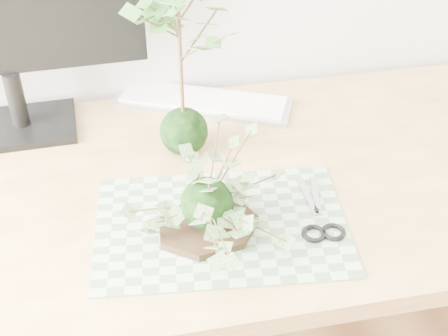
{
  "coord_description": "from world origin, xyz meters",
  "views": [
    {
      "loc": [
        -0.17,
        0.29,
        1.51
      ],
      "look_at": [
        0.0,
        1.14,
        0.84
      ],
      "focal_mm": 50.0,
      "sensor_mm": 36.0,
      "label": 1
    }
  ],
  "objects_px": {
    "maple_kokedama": "(179,21)",
    "keyboard": "(203,101)",
    "desk": "(186,218)",
    "ivy_kokedama": "(207,184)"
  },
  "relations": [
    {
      "from": "maple_kokedama",
      "to": "keyboard",
      "type": "xyz_separation_m",
      "value": [
        0.07,
        0.18,
        -0.28
      ]
    },
    {
      "from": "ivy_kokedama",
      "to": "maple_kokedama",
      "type": "relative_size",
      "value": 0.83
    },
    {
      "from": "desk",
      "to": "ivy_kokedama",
      "type": "distance_m",
      "value": 0.24
    },
    {
      "from": "keyboard",
      "to": "ivy_kokedama",
      "type": "bearing_deg",
      "value": -74.67
    },
    {
      "from": "ivy_kokedama",
      "to": "maple_kokedama",
      "type": "xyz_separation_m",
      "value": [
        -0.0,
        0.25,
        0.18
      ]
    },
    {
      "from": "ivy_kokedama",
      "to": "maple_kokedama",
      "type": "distance_m",
      "value": 0.31
    },
    {
      "from": "maple_kokedama",
      "to": "keyboard",
      "type": "bearing_deg",
      "value": 68.37
    },
    {
      "from": "desk",
      "to": "maple_kokedama",
      "type": "distance_m",
      "value": 0.39
    },
    {
      "from": "ivy_kokedama",
      "to": "keyboard",
      "type": "relative_size",
      "value": 0.81
    },
    {
      "from": "ivy_kokedama",
      "to": "desk",
      "type": "bearing_deg",
      "value": 98.68
    }
  ]
}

